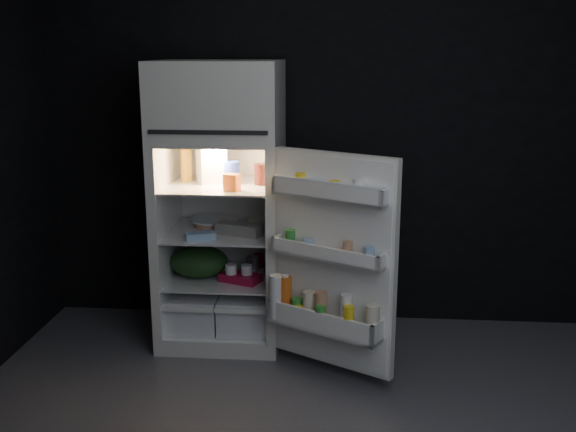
# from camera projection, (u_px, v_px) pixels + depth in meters

# --- Properties ---
(wall_back) EXTENTS (4.00, 0.00, 2.70)m
(wall_back) POSITION_uv_depth(u_px,v_px,m) (341.00, 126.00, 4.47)
(wall_back) COLOR black
(wall_back) RESTS_ON ground
(wall_front) EXTENTS (4.00, 0.00, 2.70)m
(wall_front) POSITION_uv_depth(u_px,v_px,m) (327.00, 341.00, 1.18)
(wall_front) COLOR black
(wall_front) RESTS_ON ground
(refrigerator) EXTENTS (0.76, 0.71, 1.78)m
(refrigerator) POSITION_uv_depth(u_px,v_px,m) (221.00, 194.00, 4.26)
(refrigerator) COLOR white
(refrigerator) RESTS_ON ground
(fridge_door) EXTENTS (0.72, 0.52, 1.22)m
(fridge_door) POSITION_uv_depth(u_px,v_px,m) (330.00, 266.00, 3.72)
(fridge_door) COLOR white
(fridge_door) RESTS_ON ground
(milk_jug) EXTENTS (0.22, 0.22, 0.24)m
(milk_jug) POSITION_uv_depth(u_px,v_px,m) (211.00, 163.00, 4.23)
(milk_jug) COLOR white
(milk_jug) RESTS_ON refrigerator
(mayo_jar) EXTENTS (0.13, 0.13, 0.14)m
(mayo_jar) POSITION_uv_depth(u_px,v_px,m) (232.00, 173.00, 4.20)
(mayo_jar) COLOR #1F36AC
(mayo_jar) RESTS_ON refrigerator
(jam_jar) EXTENTS (0.13, 0.13, 0.13)m
(jam_jar) POSITION_uv_depth(u_px,v_px,m) (262.00, 174.00, 4.18)
(jam_jar) COLOR black
(jam_jar) RESTS_ON refrigerator
(amber_bottle) EXTENTS (0.07, 0.07, 0.22)m
(amber_bottle) POSITION_uv_depth(u_px,v_px,m) (186.00, 164.00, 4.27)
(amber_bottle) COLOR orange
(amber_bottle) RESTS_ON refrigerator
(small_carton) EXTENTS (0.11, 0.09, 0.10)m
(small_carton) POSITION_uv_depth(u_px,v_px,m) (232.00, 182.00, 4.00)
(small_carton) COLOR orange
(small_carton) RESTS_ON refrigerator
(egg_carton) EXTENTS (0.31, 0.21, 0.07)m
(egg_carton) POSITION_uv_depth(u_px,v_px,m) (239.00, 229.00, 4.17)
(egg_carton) COLOR gray
(egg_carton) RESTS_ON refrigerator
(pie) EXTENTS (0.29, 0.29, 0.04)m
(pie) POSITION_uv_depth(u_px,v_px,m) (214.00, 223.00, 4.38)
(pie) COLOR tan
(pie) RESTS_ON refrigerator
(flat_package) EXTENTS (0.20, 0.15, 0.04)m
(flat_package) POSITION_uv_depth(u_px,v_px,m) (200.00, 236.00, 4.08)
(flat_package) COLOR #83A4CA
(flat_package) RESTS_ON refrigerator
(wrapped_pkg) EXTENTS (0.13, 0.11, 0.05)m
(wrapped_pkg) POSITION_uv_depth(u_px,v_px,m) (256.00, 221.00, 4.40)
(wrapped_pkg) COLOR beige
(wrapped_pkg) RESTS_ON refrigerator
(produce_bag) EXTENTS (0.46, 0.42, 0.20)m
(produce_bag) POSITION_uv_depth(u_px,v_px,m) (199.00, 262.00, 4.31)
(produce_bag) COLOR #193815
(produce_bag) RESTS_ON refrigerator
(yogurt_tray) EXTENTS (0.28, 0.21, 0.05)m
(yogurt_tray) POSITION_uv_depth(u_px,v_px,m) (241.00, 278.00, 4.22)
(yogurt_tray) COLOR maroon
(yogurt_tray) RESTS_ON refrigerator
(small_can_red) EXTENTS (0.08, 0.08, 0.09)m
(small_can_red) POSITION_uv_depth(u_px,v_px,m) (259.00, 260.00, 4.51)
(small_can_red) COLOR maroon
(small_can_red) RESTS_ON refrigerator
(small_can_silver) EXTENTS (0.07, 0.07, 0.09)m
(small_can_silver) POSITION_uv_depth(u_px,v_px,m) (254.00, 263.00, 4.44)
(small_can_silver) COLOR silver
(small_can_silver) RESTS_ON refrigerator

